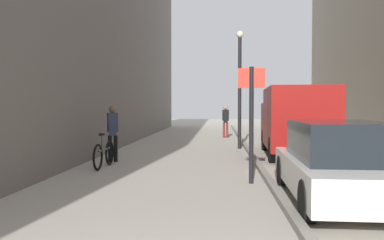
# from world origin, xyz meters

# --- Properties ---
(ground_plane) EXTENTS (80.00, 80.00, 0.00)m
(ground_plane) POSITION_xyz_m (0.00, 12.00, 0.00)
(ground_plane) COLOR #A8A093
(kerb_strip) EXTENTS (0.16, 40.00, 0.12)m
(kerb_strip) POSITION_xyz_m (1.58, 12.00, 0.06)
(kerb_strip) COLOR gray
(kerb_strip) RESTS_ON ground_plane
(pedestrian_main_foreground) EXTENTS (0.34, 0.24, 1.75)m
(pedestrian_main_foreground) POSITION_xyz_m (-2.82, 9.80, 1.01)
(pedestrian_main_foreground) COLOR black
(pedestrian_main_foreground) RESTS_ON ground_plane
(pedestrian_mid_block) EXTENTS (0.35, 0.23, 1.76)m
(pedestrian_mid_block) POSITION_xyz_m (0.83, 19.60, 1.02)
(pedestrian_mid_block) COLOR maroon
(pedestrian_mid_block) RESTS_ON ground_plane
(delivery_van) EXTENTS (2.30, 5.27, 2.34)m
(delivery_van) POSITION_xyz_m (3.10, 11.62, 1.26)
(delivery_van) COLOR maroon
(delivery_van) RESTS_ON ground_plane
(parked_car) EXTENTS (1.94, 4.25, 1.45)m
(parked_car) POSITION_xyz_m (2.63, 4.94, 0.71)
(parked_car) COLOR silver
(parked_car) RESTS_ON ground_plane
(street_sign_post) EXTENTS (0.60, 0.10, 2.60)m
(street_sign_post) POSITION_xyz_m (1.18, 6.56, 1.55)
(street_sign_post) COLOR black
(street_sign_post) RESTS_ON ground_plane
(lamp_post) EXTENTS (0.28, 0.28, 4.76)m
(lamp_post) POSITION_xyz_m (1.30, 13.99, 2.72)
(lamp_post) COLOR black
(lamp_post) RESTS_ON ground_plane
(bicycle_leaning) EXTENTS (0.12, 1.77, 0.98)m
(bicycle_leaning) POSITION_xyz_m (-2.76, 8.61, 0.38)
(bicycle_leaning) COLOR black
(bicycle_leaning) RESTS_ON ground_plane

